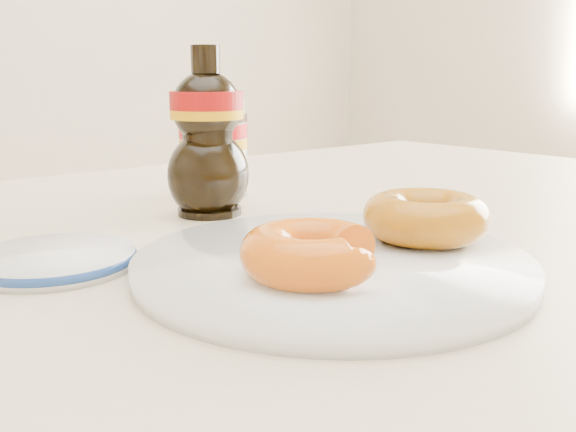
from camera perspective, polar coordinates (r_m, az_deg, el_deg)
dining_table at (r=0.64m, az=-0.15°, el=-8.13°), size 1.40×0.90×0.75m
plate at (r=0.47m, az=3.94°, el=-4.28°), size 0.29×0.29×0.01m
donut_bitten at (r=0.41m, az=2.10°, el=-3.27°), size 0.11×0.11×0.03m
donut_whole at (r=0.52m, az=12.15°, el=-0.07°), size 0.11×0.11×0.04m
nutella_jar at (r=0.77m, az=-6.65°, el=6.36°), size 0.08×0.08×0.11m
syrup_bottle at (r=0.66m, az=-7.17°, el=7.42°), size 0.11×0.10×0.17m
blue_rim_saucer at (r=0.51m, az=-20.10°, el=-3.61°), size 0.12×0.12×0.01m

